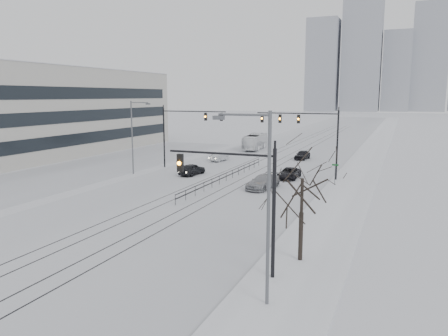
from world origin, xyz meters
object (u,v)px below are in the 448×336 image
sedan_sb_outer (219,157)px  box_truck (255,142)px  bare_tree (302,187)px  sedan_nb_front (289,173)px  sedan_sb_inner (192,169)px  sedan_nb_right (263,182)px  sedan_nb_far (302,155)px  traffic_mast_near (244,193)px

sedan_sb_outer → box_truck: 15.69m
bare_tree → sedan_nb_front: (-6.98, 25.29, -3.86)m
sedan_sb_inner → sedan_sb_outer: size_ratio=1.10×
bare_tree → sedan_nb_right: bare_tree is taller
box_truck → bare_tree: bearing=106.9°
sedan_sb_inner → sedan_nb_right: (10.46, -4.37, 0.01)m
sedan_nb_front → box_truck: size_ratio=0.45×
sedan_sb_inner → sedan_nb_right: sedan_nb_right is taller
sedan_nb_right → sedan_nb_far: size_ratio=1.24×
traffic_mast_near → sedan_sb_inner: bearing=121.8°
box_truck → sedan_sb_inner: bearing=87.8°
bare_tree → box_truck: bare_tree is taller
traffic_mast_near → bare_tree: traffic_mast_near is taller
sedan_sb_inner → sedan_nb_far: size_ratio=1.04×
bare_tree → sedan_nb_far: size_ratio=1.51×
sedan_sb_inner → sedan_nb_right: bearing=163.5°
sedan_sb_inner → sedan_nb_far: sedan_sb_inner is taller
traffic_mast_near → sedan_sb_outer: bearing=114.8°
traffic_mast_near → bare_tree: size_ratio=1.15×
sedan_sb_outer → sedan_nb_far: 12.76m
sedan_sb_outer → sedan_nb_right: sedan_nb_right is taller
box_truck → sedan_sb_outer: bearing=84.4°
sedan_nb_front → sedan_nb_far: (-1.94, 16.04, 0.06)m
traffic_mast_near → sedan_nb_right: size_ratio=1.40×
sedan_sb_inner → sedan_nb_front: bearing=-162.7°
sedan_nb_right → sedan_sb_outer: bearing=136.8°
sedan_sb_inner → box_truck: size_ratio=0.42×
bare_tree → sedan_nb_far: bearing=102.2°
traffic_mast_near → box_truck: (-17.12, 53.52, -3.16)m
sedan_nb_front → sedan_nb_right: (-1.12, -6.63, 0.09)m
sedan_nb_right → sedan_nb_far: 22.69m
sedan_nb_front → sedan_nb_right: 6.73m
sedan_sb_outer → sedan_nb_right: 20.04m
sedan_sb_outer → box_truck: size_ratio=0.38×
sedan_sb_outer → sedan_nb_front: 16.07m
traffic_mast_near → box_truck: bearing=107.7°
traffic_mast_near → sedan_nb_right: (-5.69, 21.66, -3.84)m
traffic_mast_near → sedan_nb_right: traffic_mast_near is taller
traffic_mast_near → sedan_sb_inner: traffic_mast_near is taller
bare_tree → box_truck: size_ratio=0.61×
sedan_sb_inner → bare_tree: bearing=135.1°
bare_tree → sedan_nb_front: bearing=105.4°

